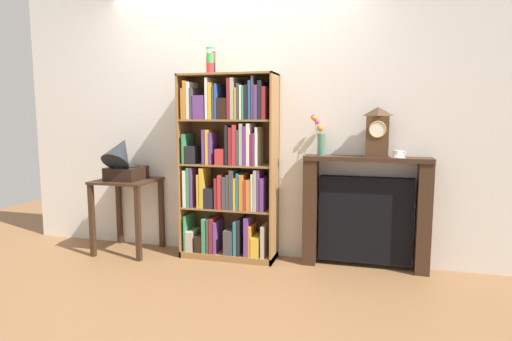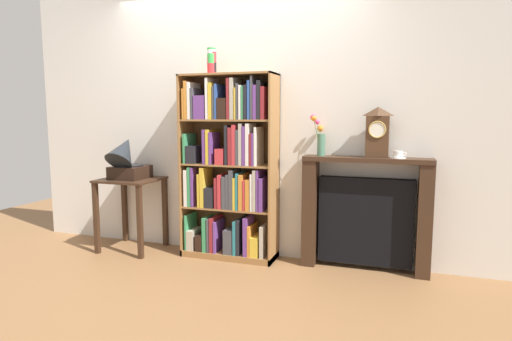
{
  "view_description": "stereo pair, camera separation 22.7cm",
  "coord_description": "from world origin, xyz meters",
  "px_view_note": "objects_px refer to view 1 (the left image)",
  "views": [
    {
      "loc": [
        1.32,
        -3.67,
        1.35
      ],
      "look_at": [
        0.27,
        0.13,
        0.85
      ],
      "focal_mm": 30.31,
      "sensor_mm": 36.0,
      "label": 1
    },
    {
      "loc": [
        1.54,
        -3.6,
        1.35
      ],
      "look_at": [
        0.27,
        0.13,
        0.85
      ],
      "focal_mm": 30.31,
      "sensor_mm": 36.0,
      "label": 2
    }
  ],
  "objects_px": {
    "side_table_left": "(127,197)",
    "teacup_with_saucer": "(398,154)",
    "bookshelf": "(228,171)",
    "flower_vase": "(320,137)",
    "cup_stack": "(211,61)",
    "mantel_clock": "(377,132)",
    "gramophone": "(123,160)",
    "fireplace_mantel": "(365,213)"
  },
  "relations": [
    {
      "from": "fireplace_mantel",
      "to": "teacup_with_saucer",
      "type": "xyz_separation_m",
      "value": [
        0.25,
        -0.02,
        0.53
      ]
    },
    {
      "from": "cup_stack",
      "to": "fireplace_mantel",
      "type": "relative_size",
      "value": 0.22
    },
    {
      "from": "gramophone",
      "to": "side_table_left",
      "type": "bearing_deg",
      "value": 90.0
    },
    {
      "from": "bookshelf",
      "to": "teacup_with_saucer",
      "type": "xyz_separation_m",
      "value": [
        1.51,
        0.06,
        0.19
      ]
    },
    {
      "from": "cup_stack",
      "to": "mantel_clock",
      "type": "height_order",
      "value": "cup_stack"
    },
    {
      "from": "bookshelf",
      "to": "cup_stack",
      "type": "xyz_separation_m",
      "value": [
        -0.16,
        -0.01,
        1.02
      ]
    },
    {
      "from": "fireplace_mantel",
      "to": "flower_vase",
      "type": "height_order",
      "value": "flower_vase"
    },
    {
      "from": "flower_vase",
      "to": "teacup_with_saucer",
      "type": "distance_m",
      "value": 0.68
    },
    {
      "from": "side_table_left",
      "to": "mantel_clock",
      "type": "relative_size",
      "value": 1.7
    },
    {
      "from": "bookshelf",
      "to": "gramophone",
      "type": "relative_size",
      "value": 3.58
    },
    {
      "from": "cup_stack",
      "to": "gramophone",
      "type": "relative_size",
      "value": 0.49
    },
    {
      "from": "bookshelf",
      "to": "side_table_left",
      "type": "bearing_deg",
      "value": -174.92
    },
    {
      "from": "cup_stack",
      "to": "mantel_clock",
      "type": "xyz_separation_m",
      "value": [
        1.49,
        0.07,
        -0.64
      ]
    },
    {
      "from": "side_table_left",
      "to": "fireplace_mantel",
      "type": "distance_m",
      "value": 2.29
    },
    {
      "from": "side_table_left",
      "to": "teacup_with_saucer",
      "type": "distance_m",
      "value": 2.58
    },
    {
      "from": "mantel_clock",
      "to": "teacup_with_saucer",
      "type": "xyz_separation_m",
      "value": [
        0.17,
        0.0,
        -0.19
      ]
    },
    {
      "from": "gramophone",
      "to": "flower_vase",
      "type": "height_order",
      "value": "flower_vase"
    },
    {
      "from": "side_table_left",
      "to": "teacup_with_saucer",
      "type": "bearing_deg",
      "value": 3.44
    },
    {
      "from": "mantel_clock",
      "to": "teacup_with_saucer",
      "type": "bearing_deg",
      "value": 0.76
    },
    {
      "from": "fireplace_mantel",
      "to": "mantel_clock",
      "type": "height_order",
      "value": "mantel_clock"
    },
    {
      "from": "side_table_left",
      "to": "flower_vase",
      "type": "bearing_deg",
      "value": 4.6
    },
    {
      "from": "gramophone",
      "to": "fireplace_mantel",
      "type": "xyz_separation_m",
      "value": [
        2.28,
        0.22,
        -0.43
      ]
    },
    {
      "from": "mantel_clock",
      "to": "teacup_with_saucer",
      "type": "height_order",
      "value": "mantel_clock"
    },
    {
      "from": "bookshelf",
      "to": "teacup_with_saucer",
      "type": "bearing_deg",
      "value": 2.32
    },
    {
      "from": "cup_stack",
      "to": "side_table_left",
      "type": "bearing_deg",
      "value": -174.6
    },
    {
      "from": "gramophone",
      "to": "teacup_with_saucer",
      "type": "xyz_separation_m",
      "value": [
        2.53,
        0.21,
        0.1
      ]
    },
    {
      "from": "mantel_clock",
      "to": "flower_vase",
      "type": "relative_size",
      "value": 1.16
    },
    {
      "from": "teacup_with_saucer",
      "to": "flower_vase",
      "type": "bearing_deg",
      "value": -179.82
    },
    {
      "from": "bookshelf",
      "to": "flower_vase",
      "type": "bearing_deg",
      "value": 4.01
    },
    {
      "from": "gramophone",
      "to": "fireplace_mantel",
      "type": "bearing_deg",
      "value": 5.62
    },
    {
      "from": "bookshelf",
      "to": "mantel_clock",
      "type": "relative_size",
      "value": 4.05
    },
    {
      "from": "cup_stack",
      "to": "fireplace_mantel",
      "type": "distance_m",
      "value": 1.96
    },
    {
      "from": "side_table_left",
      "to": "teacup_with_saucer",
      "type": "height_order",
      "value": "teacup_with_saucer"
    },
    {
      "from": "cup_stack",
      "to": "bookshelf",
      "type": "bearing_deg",
      "value": 3.35
    },
    {
      "from": "cup_stack",
      "to": "teacup_with_saucer",
      "type": "distance_m",
      "value": 1.86
    },
    {
      "from": "bookshelf",
      "to": "teacup_with_saucer",
      "type": "height_order",
      "value": "bookshelf"
    },
    {
      "from": "cup_stack",
      "to": "flower_vase",
      "type": "xyz_separation_m",
      "value": [
        1.0,
        0.07,
        -0.68
      ]
    },
    {
      "from": "side_table_left",
      "to": "flower_vase",
      "type": "relative_size",
      "value": 1.98
    },
    {
      "from": "teacup_with_saucer",
      "to": "cup_stack",
      "type": "bearing_deg",
      "value": -177.58
    },
    {
      "from": "bookshelf",
      "to": "mantel_clock",
      "type": "xyz_separation_m",
      "value": [
        1.33,
        0.06,
        0.38
      ]
    },
    {
      "from": "cup_stack",
      "to": "flower_vase",
      "type": "relative_size",
      "value": 0.65
    },
    {
      "from": "mantel_clock",
      "to": "fireplace_mantel",
      "type": "bearing_deg",
      "value": 165.62
    }
  ]
}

